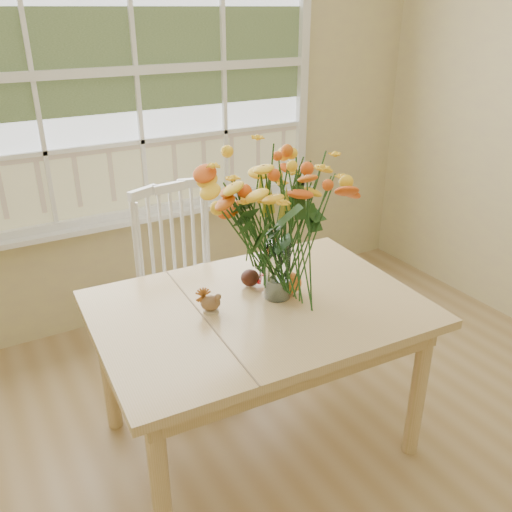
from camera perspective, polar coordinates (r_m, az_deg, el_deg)
wall_back at (r=3.32m, az=-12.42°, el=15.18°), size 4.00×0.02×2.70m
window at (r=3.26m, az=-12.50°, el=18.23°), size 2.42×0.12×1.74m
dining_table at (r=2.35m, az=0.25°, el=-7.11°), size 1.40×1.04×0.73m
windsor_chair at (r=2.96m, az=-7.63°, el=-1.62°), size 0.51×0.49×1.01m
flower_vase at (r=2.20m, az=2.38°, el=4.30°), size 0.53×0.53×0.63m
pumpkin at (r=2.37m, az=3.41°, el=-2.93°), size 0.12×0.12×0.09m
turkey_figurine at (r=2.24m, az=-4.80°, el=-4.96°), size 0.10×0.08×0.10m
dark_gourd at (r=2.43m, az=-0.62°, el=-2.40°), size 0.13×0.10×0.08m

